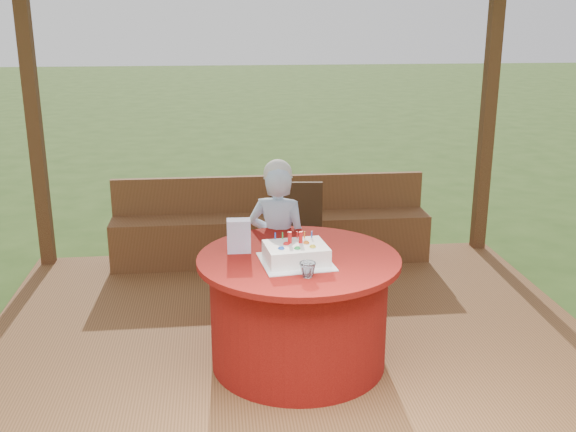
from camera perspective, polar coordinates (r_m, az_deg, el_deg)
The scene contains 10 objects.
ground at distance 5.03m, azimuth 0.32°, elevation -11.80°, with size 60.00×60.00×0.00m, color #2F4F1A.
deck at distance 5.00m, azimuth 0.32°, elevation -11.20°, with size 4.50×4.00×0.12m, color brown.
pergola at distance 4.43m, azimuth 0.37°, elevation 16.77°, with size 4.50×4.00×2.72m.
bench at distance 6.46m, azimuth -1.42°, elevation -1.52°, with size 3.00×0.42×0.80m.
table at distance 4.55m, azimuth 0.90°, elevation -7.91°, with size 1.33×1.33×0.76m.
chair at distance 5.76m, azimuth 0.71°, elevation -1.24°, with size 0.50×0.50×0.90m.
elderly_woman at distance 5.05m, azimuth -0.85°, elevation -2.20°, with size 0.52×0.43×1.28m.
birthday_cake at distance 4.29m, azimuth 0.68°, elevation -3.19°, with size 0.49×0.49×0.19m.
gift_bag at distance 4.47m, azimuth -4.18°, elevation -1.68°, with size 0.16×0.10×0.22m, color #F19CDC.
drinking_glass at distance 4.06m, azimuth 1.67°, elevation -4.57°, with size 0.10×0.10×0.09m, color white.
Camera 1 is at (-0.51, -4.40, 2.40)m, focal length 42.00 mm.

